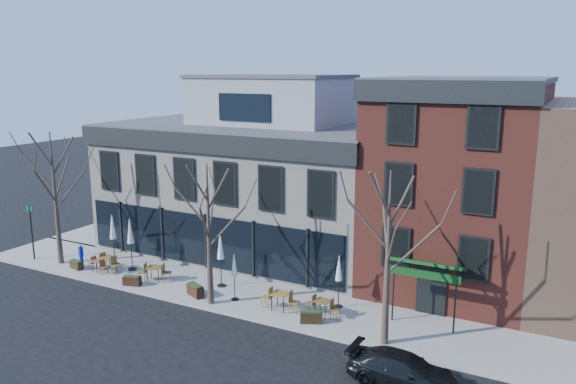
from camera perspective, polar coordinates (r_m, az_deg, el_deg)
The scene contains 25 objects.
ground at distance 33.44m, azimuth -8.15°, elevation -8.01°, with size 120.00×120.00×0.00m, color black.
sidewalk_front at distance 30.03m, azimuth -5.47°, elevation -10.19°, with size 33.50×4.70×0.15m, color gray.
sidewalk_side at distance 44.73m, azimuth -15.38°, elevation -3.00°, with size 4.50×12.00×0.15m, color gray.
corner_building at distance 36.20m, azimuth -3.59°, elevation 1.43°, with size 18.39×10.39×11.10m.
red_brick_building at distance 31.33m, azimuth 16.95°, elevation 0.90°, with size 8.20×11.78×11.18m.
tree_corner at distance 35.70m, azimuth -22.56°, elevation -0.44°, with size 3.93×3.98×7.92m.
tree_mid at distance 27.56m, azimuth -8.04°, elevation -4.14°, with size 3.50×3.55×7.04m.
tree_right at distance 23.59m, azimuth 10.11°, elevation -6.47°, with size 3.72×3.77×7.48m.
sign_pole at distance 37.56m, azimuth -24.61°, elevation -3.44°, with size 0.50×0.10×3.40m.
parked_sedan at distance 22.27m, azimuth 11.68°, elevation -17.34°, with size 1.73×4.25×1.23m, color black.
call_box at distance 35.06m, azimuth -20.27°, elevation -6.14°, with size 0.29×0.28×1.43m.
cafe_set_0 at distance 34.33m, azimuth -18.74°, elevation -7.00°, with size 1.62×0.74×0.83m.
cafe_set_1 at distance 34.27m, azimuth -17.80°, elevation -6.81°, with size 1.93×0.86×1.00m.
cafe_set_2 at distance 32.03m, azimuth -13.40°, elevation -7.90°, with size 1.91×1.18×0.99m.
cafe_set_4 at distance 27.59m, azimuth -0.78°, elevation -10.85°, with size 2.00×0.83×1.05m.
cafe_set_5 at distance 27.07m, azimuth 3.55°, elevation -11.49°, with size 1.79×0.76×0.93m.
umbrella_0 at distance 34.76m, azimuth -17.39°, elevation -3.68°, with size 0.49×0.49×3.05m.
umbrella_1 at distance 33.56m, azimuth -15.73°, elevation -4.14°, with size 0.49×0.49×3.06m.
umbrella_2 at distance 30.12m, azimuth -6.87°, elevation -5.79°, with size 0.47×0.47×2.94m.
umbrella_3 at distance 28.43m, azimuth -5.49°, elevation -7.65°, with size 0.39×0.39×2.42m.
umbrella_4 at distance 27.52m, azimuth 5.19°, elevation -8.01°, with size 0.42×0.42×2.63m.
planter_0 at distance 35.31m, azimuth -20.71°, elevation -6.91°, with size 0.96×0.54×0.51m.
planter_1 at distance 31.78m, azimuth -15.56°, elevation -8.65°, with size 1.03×0.63×0.54m.
planter_2 at distance 29.68m, azimuth -9.40°, elevation -9.79°, with size 1.19×0.86×0.62m.
planter_3 at distance 26.42m, azimuth 2.39°, elevation -12.56°, with size 1.10×0.80×0.57m.
Camera 1 is at (18.61, -25.27, 11.53)m, focal length 35.00 mm.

